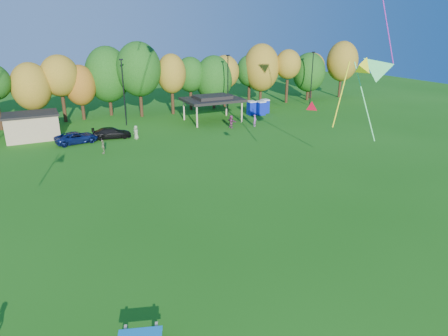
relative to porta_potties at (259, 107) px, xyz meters
name	(u,v)px	position (x,y,z in m)	size (l,w,h in m)	color
ground	(262,288)	(-22.52, -38.02, -1.10)	(160.00, 160.00, 0.00)	#19600F
tree_line	(93,79)	(-23.55, 7.49, 4.82)	(93.57, 10.55, 11.15)	black
lamp_posts	(124,90)	(-20.52, 1.98, 3.80)	(64.50, 0.25, 9.09)	black
utility_building	(32,126)	(-32.52, -0.02, 0.54)	(6.30, 4.30, 3.25)	tan
pavilion	(212,99)	(-8.52, -1.02, 2.13)	(8.20, 6.20, 3.77)	tan
porta_potties	(259,107)	(0.00, 0.00, 0.00)	(3.75, 2.11, 2.18)	#0C1FA2
car_c	(77,138)	(-27.93, -4.33, -0.41)	(2.29, 4.97, 1.38)	#0D1B4F
car_d	(112,133)	(-23.73, -3.97, -0.42)	(1.91, 4.70, 1.36)	black
far_person_0	(103,147)	(-25.83, -9.88, -0.32)	(0.91, 0.38, 1.56)	#798853
far_person_2	(136,132)	(-21.07, -5.64, -0.25)	(0.83, 0.54, 1.70)	gray
far_person_4	(255,120)	(-4.59, -6.56, -0.27)	(0.61, 0.40, 1.66)	#9D4EA6
far_person_5	(231,122)	(-7.93, -5.86, -0.21)	(1.65, 0.52, 1.78)	#853763
kite_2	(373,67)	(-8.03, -30.07, 9.26)	(3.85, 4.56, 7.96)	#57F675
kite_3	(312,104)	(-15.34, -32.10, 7.31)	(1.40, 1.43, 1.15)	red
kite_4	(363,64)	(-10.01, -31.01, 9.62)	(3.30, 1.84, 5.48)	yellow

